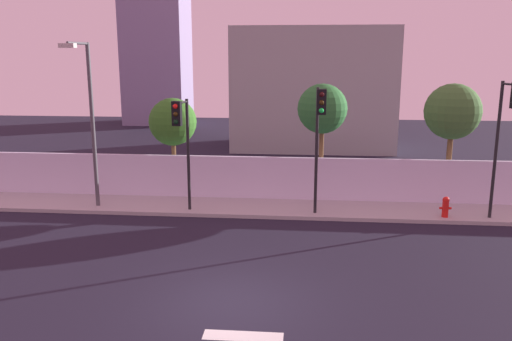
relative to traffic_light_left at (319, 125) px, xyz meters
name	(u,v)px	position (x,y,z in m)	size (l,w,h in m)	color
ground_plane	(231,303)	(-2.29, -6.97, -3.67)	(80.00, 80.00, 0.00)	black
sidewalk	(259,208)	(-2.29, 1.23, -3.59)	(36.00, 2.40, 0.15)	#A8A8A8
perimeter_wall	(262,178)	(-2.29, 2.52, -2.62)	(36.00, 0.18, 1.80)	silver
traffic_light_left	(319,125)	(0.00, 0.00, 0.00)	(0.36, 1.34, 4.84)	black
traffic_light_center	(507,122)	(6.61, 0.12, 0.17)	(0.43, 1.13, 5.10)	black
traffic_light_right	(182,132)	(-5.09, 0.00, -0.32)	(0.39, 1.29, 4.37)	black
street_lamp_curbside	(89,112)	(-8.88, 0.57, 0.30)	(0.62, 1.66, 6.48)	#4C4C51
fire_hydrant	(446,206)	(4.84, 0.49, -3.09)	(0.44, 0.26, 0.79)	red
roadside_tree_leftmost	(173,122)	(-6.36, 3.60, -0.44)	(2.12, 2.12, 4.31)	brown
roadside_tree_midleft	(322,109)	(0.23, 3.60, 0.20)	(2.15, 2.15, 4.97)	brown
roadside_tree_midright	(453,112)	(5.68, 3.60, 0.13)	(2.35, 2.35, 5.01)	brown
low_building_distant	(313,89)	(-0.03, 16.52, 0.30)	(10.53, 6.00, 7.94)	#959595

